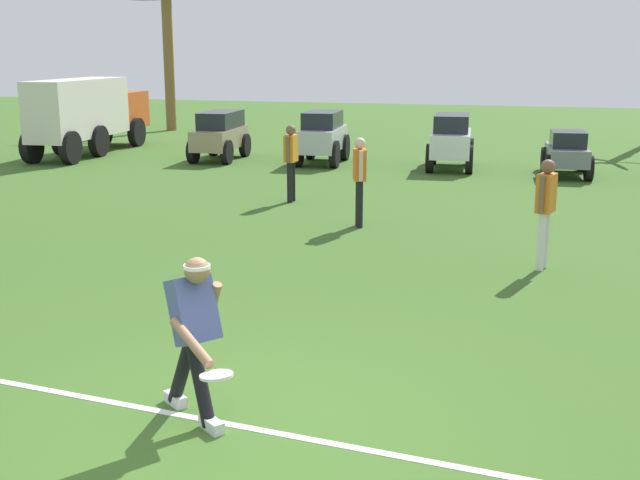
{
  "coord_description": "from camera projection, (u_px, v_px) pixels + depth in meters",
  "views": [
    {
      "loc": [
        2.31,
        -5.57,
        3.03
      ],
      "look_at": [
        -0.13,
        3.04,
        0.9
      ],
      "focal_mm": 45.0,
      "sensor_mm": 36.0,
      "label": 1
    }
  ],
  "objects": [
    {
      "name": "palm_tree_far_left",
      "position": [
        168.0,
        46.0,
        30.05
      ],
      "size": [
        3.5,
        3.21,
        5.37
      ],
      "color": "brown",
      "rests_on": "ground_plane"
    },
    {
      "name": "teammate_deep",
      "position": [
        360.0,
        173.0,
        13.85
      ],
      "size": [
        0.3,
        0.49,
        1.56
      ],
      "color": "black",
      "rests_on": "ground_plane"
    },
    {
      "name": "parked_car_slot_a",
      "position": [
        220.0,
        134.0,
        22.43
      ],
      "size": [
        1.3,
        2.46,
        1.34
      ],
      "color": "#998466",
      "rests_on": "ground_plane"
    },
    {
      "name": "parked_car_slot_b",
      "position": [
        322.0,
        136.0,
        21.7
      ],
      "size": [
        1.32,
        2.41,
        1.4
      ],
      "color": "#B7BABF",
      "rests_on": "ground_plane"
    },
    {
      "name": "box_truck",
      "position": [
        88.0,
        112.0,
        23.6
      ],
      "size": [
        1.77,
        5.98,
        2.2
      ],
      "color": "#CC4C19",
      "rests_on": "ground_plane"
    },
    {
      "name": "field_line_paint",
      "position": [
        238.0,
        426.0,
        6.62
      ],
      "size": [
        18.42,
        1.9,
        0.01
      ],
      "primitive_type": "cube",
      "rotation": [
        0.0,
        0.0,
        -0.1
      ],
      "color": "white",
      "rests_on": "ground_plane"
    },
    {
      "name": "ground_plane",
      "position": [
        234.0,
        431.0,
        6.53
      ],
      "size": [
        80.0,
        80.0,
        0.0
      ],
      "primitive_type": "plane",
      "color": "#3B6123"
    },
    {
      "name": "frisbee_thrower",
      "position": [
        194.0,
        330.0,
        6.54
      ],
      "size": [
        0.82,
        0.86,
        1.43
      ],
      "color": "black",
      "rests_on": "ground_plane"
    },
    {
      "name": "frisbee_in_flight",
      "position": [
        216.0,
        375.0,
        5.93
      ],
      "size": [
        0.36,
        0.35,
        0.05
      ],
      "color": "white"
    },
    {
      "name": "parked_car_slot_c",
      "position": [
        451.0,
        140.0,
        20.73
      ],
      "size": [
        1.35,
        2.43,
        1.4
      ],
      "color": "silver",
      "rests_on": "ground_plane"
    },
    {
      "name": "teammate_midfield",
      "position": [
        546.0,
        204.0,
        11.14
      ],
      "size": [
        0.29,
        0.49,
        1.56
      ],
      "color": "silver",
      "rests_on": "ground_plane"
    },
    {
      "name": "parked_car_slot_d",
      "position": [
        567.0,
        153.0,
        19.61
      ],
      "size": [
        1.24,
        2.26,
        1.1
      ],
      "color": "slate",
      "rests_on": "ground_plane"
    },
    {
      "name": "teammate_near_sideline",
      "position": [
        291.0,
        156.0,
        16.13
      ],
      "size": [
        0.21,
        0.49,
        1.56
      ],
      "color": "black",
      "rests_on": "ground_plane"
    }
  ]
}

